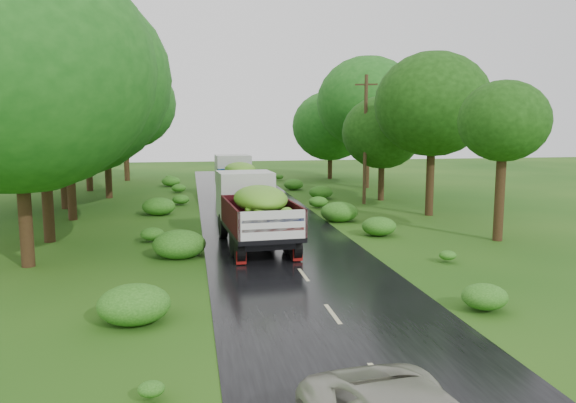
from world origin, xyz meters
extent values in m
plane|color=#16440E|center=(0.00, 0.00, 0.00)|extent=(120.00, 120.00, 0.00)
cube|color=black|center=(0.00, 5.00, 0.01)|extent=(6.50, 80.00, 0.02)
cube|color=#BFB78C|center=(0.00, -4.00, 0.02)|extent=(0.12, 1.60, 0.00)
cube|color=#BFB78C|center=(0.00, 0.00, 0.02)|extent=(0.12, 1.60, 0.00)
cube|color=#BFB78C|center=(0.00, 4.00, 0.02)|extent=(0.12, 1.60, 0.00)
cube|color=#BFB78C|center=(0.00, 8.00, 0.02)|extent=(0.12, 1.60, 0.00)
cube|color=#BFB78C|center=(0.00, 12.00, 0.02)|extent=(0.12, 1.60, 0.00)
cube|color=#BFB78C|center=(0.00, 16.00, 0.02)|extent=(0.12, 1.60, 0.00)
cube|color=#BFB78C|center=(0.00, 20.00, 0.02)|extent=(0.12, 1.60, 0.00)
cube|color=#BFB78C|center=(0.00, 24.00, 0.02)|extent=(0.12, 1.60, 0.00)
cube|color=#BFB78C|center=(0.00, 28.00, 0.02)|extent=(0.12, 1.60, 0.00)
cube|color=#BFB78C|center=(0.00, 32.00, 0.02)|extent=(0.12, 1.60, 0.00)
cube|color=#BFB78C|center=(0.00, 36.00, 0.02)|extent=(0.12, 1.60, 0.00)
cube|color=#BFB78C|center=(0.00, 40.00, 0.02)|extent=(0.12, 1.60, 0.00)
cube|color=black|center=(-1.12, 8.58, 0.71)|extent=(2.31, 6.30, 0.31)
cylinder|color=black|center=(-2.34, 10.75, 0.55)|extent=(0.38, 1.12, 1.10)
cylinder|color=black|center=(-0.21, 10.90, 0.55)|extent=(0.38, 1.12, 1.10)
cylinder|color=black|center=(-2.09, 7.10, 0.55)|extent=(0.38, 1.12, 1.10)
cylinder|color=black|center=(0.04, 7.25, 0.55)|extent=(0.38, 1.12, 1.10)
cylinder|color=black|center=(-2.01, 5.98, 0.55)|extent=(0.38, 1.12, 1.10)
cylinder|color=black|center=(0.12, 6.13, 0.55)|extent=(0.38, 1.12, 1.10)
cube|color=maroon|center=(-1.98, 5.61, 0.31)|extent=(0.38, 0.07, 0.49)
cube|color=maroon|center=(0.14, 5.76, 0.31)|extent=(0.38, 0.07, 0.49)
cube|color=silver|center=(-1.29, 11.04, 1.91)|extent=(2.56, 2.25, 2.09)
cube|color=black|center=(-1.04, 7.43, 0.96)|extent=(2.84, 4.88, 0.18)
cube|color=#470C12|center=(-2.26, 7.35, 1.56)|extent=(0.41, 4.72, 1.04)
cube|color=#470C12|center=(0.18, 7.51, 1.56)|extent=(0.41, 4.72, 1.04)
cube|color=#470C12|center=(-1.20, 9.74, 1.56)|extent=(2.53, 0.26, 1.04)
cube|color=silver|center=(-0.88, 5.12, 1.56)|extent=(2.53, 0.26, 1.04)
ellipsoid|color=#3F981B|center=(-1.04, 7.43, 2.22)|extent=(2.39, 4.10, 1.10)
cube|color=black|center=(-0.64, 22.61, 0.70)|extent=(2.17, 6.13, 0.30)
cylinder|color=black|center=(-1.80, 24.75, 0.54)|extent=(0.36, 1.09, 1.07)
cylinder|color=black|center=(0.28, 24.86, 0.54)|extent=(0.36, 1.09, 1.07)
cylinder|color=black|center=(-1.61, 21.19, 0.54)|extent=(0.36, 1.09, 1.07)
cylinder|color=black|center=(0.47, 21.30, 0.54)|extent=(0.36, 1.09, 1.07)
cylinder|color=black|center=(-1.55, 20.09, 0.54)|extent=(0.36, 1.09, 1.07)
cylinder|color=black|center=(0.53, 20.20, 0.54)|extent=(0.36, 1.09, 1.07)
cube|color=maroon|center=(-1.53, 19.73, 0.30)|extent=(0.37, 0.06, 0.48)
cube|color=maroon|center=(0.55, 19.84, 0.30)|extent=(0.37, 0.06, 0.48)
cube|color=silver|center=(-0.77, 25.02, 1.87)|extent=(2.47, 2.16, 2.04)
cube|color=black|center=(-0.58, 21.49, 0.93)|extent=(2.71, 4.74, 0.17)
cube|color=navy|center=(-1.77, 21.43, 1.53)|extent=(0.33, 4.61, 1.02)
cube|color=navy|center=(0.61, 21.55, 1.53)|extent=(0.33, 4.61, 1.02)
cube|color=navy|center=(-0.70, 23.75, 1.53)|extent=(2.47, 0.22, 1.02)
cube|color=silver|center=(-0.46, 19.23, 1.53)|extent=(2.47, 0.22, 1.02)
ellipsoid|color=#3F981B|center=(-0.58, 21.49, 2.17)|extent=(2.27, 3.98, 1.07)
cylinder|color=#382616|center=(7.15, 19.75, 4.04)|extent=(0.29, 0.29, 8.09)
cube|color=#382616|center=(7.15, 19.75, 7.48)|extent=(1.34, 0.66, 0.10)
cylinder|color=black|center=(-9.60, 6.87, 3.99)|extent=(0.47, 0.47, 7.97)
ellipsoid|color=#143B0B|center=(-9.60, 6.87, 7.01)|extent=(4.39, 4.39, 3.95)
cylinder|color=black|center=(-9.85, 11.19, 4.00)|extent=(0.47, 0.47, 7.99)
ellipsoid|color=#143B0B|center=(-9.85, 11.19, 7.03)|extent=(4.33, 4.33, 3.90)
cylinder|color=black|center=(-9.97, 16.80, 3.63)|extent=(0.45, 0.45, 7.26)
ellipsoid|color=#143B0B|center=(-9.97, 16.80, 6.39)|extent=(3.69, 3.69, 3.32)
cylinder|color=black|center=(-11.17, 20.95, 4.35)|extent=(0.49, 0.49, 8.71)
ellipsoid|color=#143B0B|center=(-11.17, 20.95, 7.66)|extent=(5.10, 5.10, 4.59)
cylinder|color=black|center=(-9.25, 25.43, 3.70)|extent=(0.46, 0.46, 7.41)
ellipsoid|color=#143B0B|center=(-9.25, 25.43, 6.52)|extent=(3.55, 3.55, 3.19)
cylinder|color=black|center=(-11.24, 29.84, 4.28)|extent=(0.49, 0.49, 8.55)
ellipsoid|color=#143B0B|center=(-11.24, 29.84, 7.52)|extent=(4.32, 4.32, 3.88)
cylinder|color=black|center=(-9.25, 36.97, 3.84)|extent=(0.46, 0.46, 7.67)
ellipsoid|color=#143B0B|center=(-9.25, 36.97, 6.75)|extent=(4.22, 4.22, 3.80)
cylinder|color=black|center=(9.58, 8.07, 2.98)|extent=(0.42, 0.42, 5.95)
ellipsoid|color=#185415|center=(9.58, 8.07, 5.24)|extent=(2.79, 2.79, 2.51)
cylinder|color=black|center=(9.41, 14.93, 3.50)|extent=(0.45, 0.45, 6.99)
ellipsoid|color=#185415|center=(9.41, 14.93, 6.15)|extent=(3.56, 3.56, 3.21)
cylinder|color=black|center=(8.77, 21.19, 2.56)|extent=(0.40, 0.40, 5.11)
ellipsoid|color=#185415|center=(8.77, 21.19, 4.50)|extent=(3.25, 3.25, 2.93)
cylinder|color=black|center=(10.00, 28.20, 3.79)|extent=(0.46, 0.46, 7.59)
ellipsoid|color=#185415|center=(10.00, 28.20, 6.68)|extent=(3.99, 3.99, 3.59)
cylinder|color=black|center=(8.90, 35.52, 2.73)|extent=(0.41, 0.41, 5.47)
ellipsoid|color=#185415|center=(8.90, 35.52, 4.81)|extent=(3.73, 3.73, 3.36)
camera|label=1|loc=(-3.74, -14.27, 5.23)|focal=35.00mm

